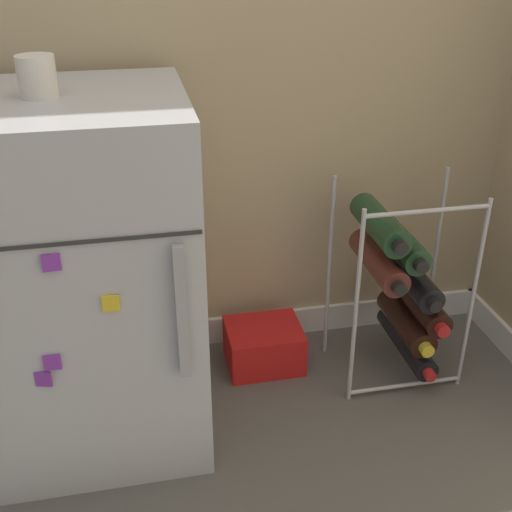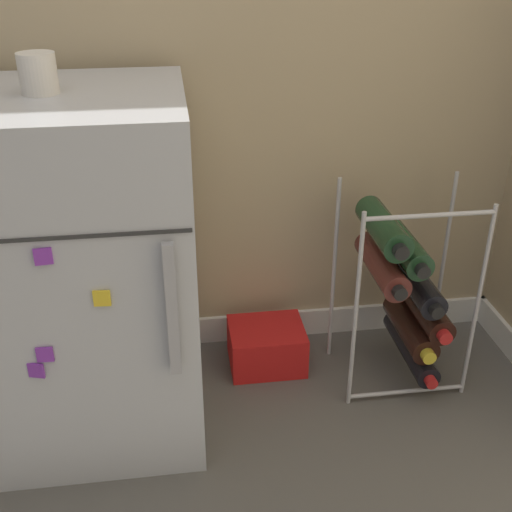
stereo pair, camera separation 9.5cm
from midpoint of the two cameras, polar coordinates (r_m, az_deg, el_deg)
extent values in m
plane|color=#56544F|center=(1.65, 1.95, -20.24)|extent=(14.00, 14.00, 0.00)
cube|color=white|center=(2.10, -0.98, -6.44)|extent=(6.74, 0.01, 0.09)
cube|color=#B7BABF|center=(1.64, -13.01, -1.45)|extent=(0.52, 0.52, 0.89)
cube|color=#2D2D2D|center=(1.31, -14.77, 1.55)|extent=(0.51, 0.00, 0.01)
cube|color=#9E9EA3|center=(1.37, -5.49, -4.93)|extent=(0.02, 0.02, 0.32)
cube|color=purple|center=(1.48, -17.20, -9.73)|extent=(0.04, 0.02, 0.04)
cube|color=purple|center=(1.45, -16.47, -8.44)|extent=(0.04, 0.01, 0.04)
cube|color=yellow|center=(1.36, -11.60, -3.74)|extent=(0.04, 0.01, 0.04)
cube|color=purple|center=(1.33, -16.47, -0.07)|extent=(0.04, 0.01, 0.04)
cylinder|color=#B2B2B7|center=(1.73, 10.42, -5.18)|extent=(0.01, 0.01, 0.59)
cylinder|color=#B2B2B7|center=(1.86, 20.48, -4.15)|extent=(0.01, 0.01, 0.59)
cylinder|color=#B2B2B7|center=(1.92, 8.35, -1.43)|extent=(0.01, 0.01, 0.59)
cylinder|color=#B2B2B7|center=(2.04, 17.59, -0.74)|extent=(0.01, 0.01, 0.59)
cylinder|color=#B2B2B7|center=(1.95, 14.59, -11.59)|extent=(0.34, 0.01, 0.01)
cylinder|color=#B2B2B7|center=(1.66, 16.83, 3.45)|extent=(0.34, 0.01, 0.01)
cylinder|color=black|center=(2.01, 14.89, -7.88)|extent=(0.07, 0.31, 0.07)
cylinder|color=red|center=(1.89, 16.72, -10.72)|extent=(0.03, 0.02, 0.03)
cylinder|color=black|center=(1.97, 14.90, -6.15)|extent=(0.08, 0.27, 0.08)
cylinder|color=gold|center=(1.86, 16.52, -8.57)|extent=(0.04, 0.02, 0.04)
cylinder|color=black|center=(1.95, 16.10, -4.45)|extent=(0.08, 0.28, 0.08)
cylinder|color=red|center=(1.83, 17.88, -6.89)|extent=(0.04, 0.02, 0.04)
cylinder|color=black|center=(1.89, 15.54, -2.46)|extent=(0.08, 0.26, 0.08)
cylinder|color=black|center=(1.78, 17.25, -4.74)|extent=(0.04, 0.02, 0.04)
cylinder|color=#56231E|center=(1.82, 12.57, -0.82)|extent=(0.08, 0.28, 0.08)
cylinder|color=black|center=(1.70, 14.24, -3.22)|extent=(0.04, 0.02, 0.04)
cylinder|color=#19381E|center=(1.82, 14.51, 0.77)|extent=(0.08, 0.25, 0.08)
cylinder|color=black|center=(1.70, 16.16, -1.32)|extent=(0.04, 0.02, 0.04)
cylinder|color=#19381E|center=(1.77, 12.75, 2.45)|extent=(0.08, 0.26, 0.08)
cylinder|color=black|center=(1.65, 14.38, 0.34)|extent=(0.04, 0.02, 0.04)
cube|color=red|center=(1.99, 2.33, -8.02)|extent=(0.23, 0.19, 0.13)
cylinder|color=silver|center=(1.48, -17.02, 15.25)|extent=(0.08, 0.08, 0.09)
camera|label=1|loc=(0.05, -88.37, 0.85)|focal=45.00mm
camera|label=2|loc=(0.05, 91.63, -0.85)|focal=45.00mm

